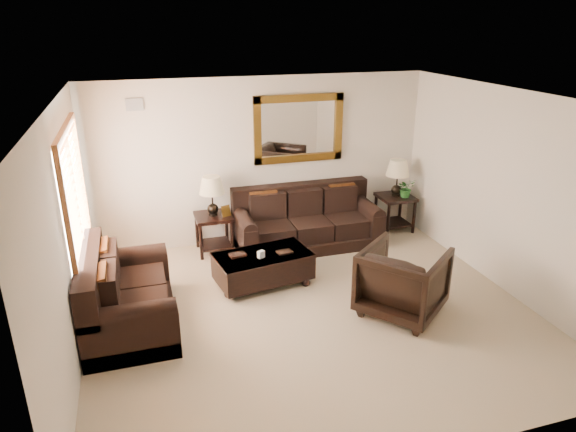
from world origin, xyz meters
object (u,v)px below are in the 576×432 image
object	(u,v)px
coffee_table	(263,265)
loveseat	(124,299)
armchair	(403,278)
end_table_right	(397,185)
sofa	(306,224)
end_table_left	(213,203)

from	to	relation	value
coffee_table	loveseat	bearing A→B (deg)	-172.93
armchair	end_table_right	bearing A→B (deg)	-64.87
sofa	armchair	xyz separation A→B (m)	(0.48, -2.38, 0.14)
sofa	end_table_right	world-z (taller)	end_table_right
loveseat	sofa	bearing A→B (deg)	-59.93
loveseat	armchair	world-z (taller)	loveseat
armchair	loveseat	bearing A→B (deg)	39.23
end_table_right	armchair	distance (m)	2.81
loveseat	coffee_table	bearing A→B (deg)	-73.67
loveseat	armchair	distance (m)	3.44
loveseat	end_table_left	bearing A→B (deg)	-37.50
loveseat	end_table_right	xyz separation A→B (m)	(4.58, 1.80, 0.47)
end_table_left	end_table_right	xyz separation A→B (m)	(3.20, -0.00, 0.01)
end_table_right	coffee_table	distance (m)	3.04
loveseat	end_table_left	distance (m)	2.32
sofa	end_table_right	distance (m)	1.77
end_table_left	end_table_right	bearing A→B (deg)	-0.05
end_table_left	coffee_table	xyz separation A→B (m)	(0.48, -1.26, -0.54)
end_table_left	end_table_right	world-z (taller)	end_table_right
end_table_right	coffee_table	xyz separation A→B (m)	(-2.71, -1.26, -0.55)
sofa	end_table_left	size ratio (longest dim) A/B	1.86
sofa	loveseat	bearing A→B (deg)	-149.93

